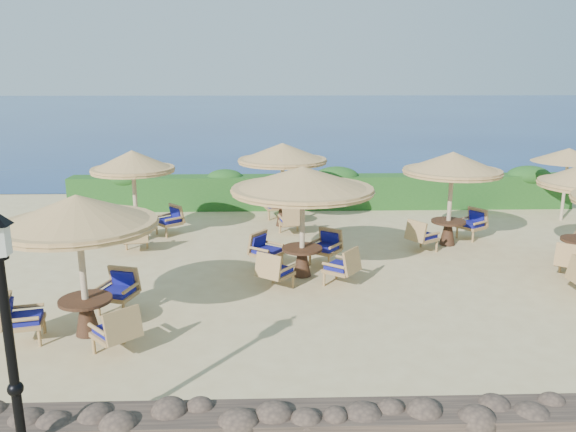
{
  "coord_description": "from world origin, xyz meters",
  "views": [
    {
      "loc": [
        -1.87,
        -12.62,
        4.66
      ],
      "look_at": [
        -1.45,
        0.84,
        1.3
      ],
      "focal_mm": 35.0,
      "sensor_mm": 36.0,
      "label": 1
    }
  ],
  "objects_px": {
    "cafe_set_4": "(283,164)",
    "cafe_set_5": "(452,175)",
    "cafe_set_3": "(134,181)",
    "lamp_post": "(12,361)",
    "cafe_set_0": "(79,235)",
    "cafe_set_1": "(302,197)",
    "extra_parasol": "(569,155)"
  },
  "relations": [
    {
      "from": "cafe_set_3",
      "to": "lamp_post",
      "type": "bearing_deg",
      "value": -84.57
    },
    {
      "from": "cafe_set_0",
      "to": "cafe_set_1",
      "type": "xyz_separation_m",
      "value": [
        4.15,
        3.03,
        0.03
      ]
    },
    {
      "from": "lamp_post",
      "to": "cafe_set_3",
      "type": "relative_size",
      "value": 1.22
    },
    {
      "from": "cafe_set_0",
      "to": "cafe_set_3",
      "type": "xyz_separation_m",
      "value": [
        -0.46,
        6.07,
        -0.13
      ]
    },
    {
      "from": "cafe_set_5",
      "to": "lamp_post",
      "type": "bearing_deg",
      "value": -130.37
    },
    {
      "from": "cafe_set_3",
      "to": "cafe_set_0",
      "type": "bearing_deg",
      "value": -85.63
    },
    {
      "from": "cafe_set_1",
      "to": "cafe_set_4",
      "type": "bearing_deg",
      "value": 94.43
    },
    {
      "from": "extra_parasol",
      "to": "cafe_set_5",
      "type": "distance_m",
      "value": 5.37
    },
    {
      "from": "cafe_set_5",
      "to": "cafe_set_3",
      "type": "bearing_deg",
      "value": 176.12
    },
    {
      "from": "cafe_set_0",
      "to": "cafe_set_4",
      "type": "xyz_separation_m",
      "value": [
        3.79,
        7.69,
        0.1
      ]
    },
    {
      "from": "extra_parasol",
      "to": "cafe_set_5",
      "type": "relative_size",
      "value": 0.88
    },
    {
      "from": "cafe_set_0",
      "to": "cafe_set_3",
      "type": "bearing_deg",
      "value": 94.37
    },
    {
      "from": "cafe_set_0",
      "to": "cafe_set_4",
      "type": "bearing_deg",
      "value": 63.8
    },
    {
      "from": "lamp_post",
      "to": "cafe_set_1",
      "type": "relative_size",
      "value": 0.99
    },
    {
      "from": "lamp_post",
      "to": "extra_parasol",
      "type": "height_order",
      "value": "lamp_post"
    },
    {
      "from": "cafe_set_3",
      "to": "cafe_set_4",
      "type": "distance_m",
      "value": 4.56
    },
    {
      "from": "extra_parasol",
      "to": "cafe_set_1",
      "type": "distance_m",
      "value": 10.29
    },
    {
      "from": "extra_parasol",
      "to": "cafe_set_1",
      "type": "xyz_separation_m",
      "value": [
        -8.93,
        -5.09,
        -0.23
      ]
    },
    {
      "from": "cafe_set_0",
      "to": "cafe_set_3",
      "type": "height_order",
      "value": "same"
    },
    {
      "from": "cafe_set_0",
      "to": "cafe_set_4",
      "type": "height_order",
      "value": "same"
    },
    {
      "from": "cafe_set_4",
      "to": "cafe_set_5",
      "type": "height_order",
      "value": "same"
    },
    {
      "from": "extra_parasol",
      "to": "lamp_post",
      "type": "bearing_deg",
      "value": -136.4
    },
    {
      "from": "cafe_set_0",
      "to": "cafe_set_5",
      "type": "relative_size",
      "value": 1.05
    },
    {
      "from": "cafe_set_1",
      "to": "cafe_set_5",
      "type": "xyz_separation_m",
      "value": [
        4.28,
        2.43,
        0.05
      ]
    },
    {
      "from": "extra_parasol",
      "to": "cafe_set_0",
      "type": "relative_size",
      "value": 0.84
    },
    {
      "from": "lamp_post",
      "to": "cafe_set_4",
      "type": "xyz_separation_m",
      "value": [
        3.3,
        11.57,
        0.46
      ]
    },
    {
      "from": "cafe_set_3",
      "to": "cafe_set_4",
      "type": "relative_size",
      "value": 0.94
    },
    {
      "from": "cafe_set_0",
      "to": "cafe_set_1",
      "type": "distance_m",
      "value": 5.14
    },
    {
      "from": "extra_parasol",
      "to": "cafe_set_3",
      "type": "relative_size",
      "value": 0.88
    },
    {
      "from": "cafe_set_0",
      "to": "cafe_set_1",
      "type": "relative_size",
      "value": 0.85
    },
    {
      "from": "cafe_set_0",
      "to": "cafe_set_5",
      "type": "bearing_deg",
      "value": 32.97
    },
    {
      "from": "cafe_set_3",
      "to": "cafe_set_1",
      "type": "bearing_deg",
      "value": -33.36
    }
  ]
}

